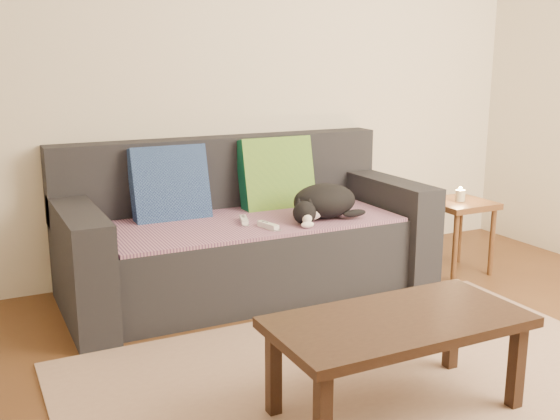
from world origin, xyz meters
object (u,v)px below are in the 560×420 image
Objects in this scene: wii_remote_a at (244,220)px; coffee_table at (398,330)px; wii_remote_b at (268,226)px; side_table at (459,214)px; sofa at (244,238)px; cat at (323,202)px.

coffee_table is (0.02, -1.41, -0.11)m from wii_remote_a.
side_table is (1.33, -0.01, -0.07)m from wii_remote_b.
sofa is 0.51m from cat.
wii_remote_a is at bearing 172.76° from side_table.
cat is at bearing 175.66° from side_table.
wii_remote_b is (0.07, -0.17, 0.00)m from wii_remote_a.
sofa reaches higher than side_table.
wii_remote_a is at bearing 10.27° from wii_remote_b.
wii_remote_a is 1.41m from coffee_table.
coffee_table is (-1.37, -1.23, -0.04)m from side_table.
cat is at bearing -92.66° from wii_remote_b.
side_table is (0.95, -0.07, -0.15)m from cat.
sofa is 14.00× the size of wii_remote_a.
wii_remote_a is at bearing 91.01° from coffee_table.
wii_remote_b reaches higher than side_table.
wii_remote_b is at bearing 179.62° from side_table.
side_table is at bearing -79.96° from wii_remote_a.
side_table is at bearing 41.86° from coffee_table.
sofa is 2.14× the size of coffee_table.
coffee_table is (-0.04, -1.55, 0.03)m from sofa.
wii_remote_a reaches higher than coffee_table.
wii_remote_b is 1.25m from coffee_table.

